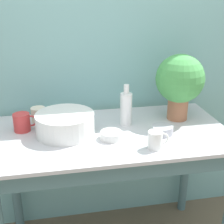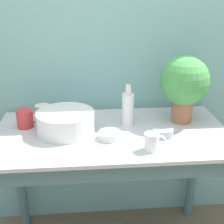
{
  "view_description": "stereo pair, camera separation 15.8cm",
  "coord_description": "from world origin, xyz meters",
  "px_view_note": "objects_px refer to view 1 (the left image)",
  "views": [
    {
      "loc": [
        -0.29,
        -1.21,
        1.62
      ],
      "look_at": [
        0.0,
        0.35,
        0.98
      ],
      "focal_mm": 50.0,
      "sensor_mm": 36.0,
      "label": 1
    },
    {
      "loc": [
        -0.14,
        -1.23,
        1.62
      ],
      "look_at": [
        0.0,
        0.35,
        0.98
      ],
      "focal_mm": 50.0,
      "sensor_mm": 36.0,
      "label": 2
    }
  ],
  "objects_px": {
    "mug_red": "(22,122)",
    "bowl_small_enamel_white": "(111,135)",
    "mug_white": "(156,140)",
    "bottle_tall": "(126,108)",
    "potted_plant": "(180,81)",
    "bowl_wash_large": "(65,124)",
    "mug_cream": "(39,114)",
    "bowl_small_steel": "(163,130)"
  },
  "relations": [
    {
      "from": "bowl_small_steel",
      "to": "potted_plant",
      "type": "bearing_deg",
      "value": 49.93
    },
    {
      "from": "mug_red",
      "to": "mug_cream",
      "type": "xyz_separation_m",
      "value": [
        0.09,
        0.12,
        -0.01
      ]
    },
    {
      "from": "mug_red",
      "to": "mug_white",
      "type": "bearing_deg",
      "value": -26.77
    },
    {
      "from": "mug_red",
      "to": "bowl_small_enamel_white",
      "type": "height_order",
      "value": "mug_red"
    },
    {
      "from": "potted_plant",
      "to": "mug_cream",
      "type": "bearing_deg",
      "value": 172.06
    },
    {
      "from": "mug_white",
      "to": "bowl_small_steel",
      "type": "height_order",
      "value": "mug_white"
    },
    {
      "from": "mug_cream",
      "to": "bottle_tall",
      "type": "bearing_deg",
      "value": -15.61
    },
    {
      "from": "bottle_tall",
      "to": "mug_red",
      "type": "height_order",
      "value": "bottle_tall"
    },
    {
      "from": "mug_red",
      "to": "bowl_small_enamel_white",
      "type": "xyz_separation_m",
      "value": [
        0.47,
        -0.19,
        -0.03
      ]
    },
    {
      "from": "mug_red",
      "to": "mug_cream",
      "type": "relative_size",
      "value": 1.08
    },
    {
      "from": "potted_plant",
      "to": "bottle_tall",
      "type": "bearing_deg",
      "value": -175.69
    },
    {
      "from": "potted_plant",
      "to": "bowl_small_steel",
      "type": "relative_size",
      "value": 3.43
    },
    {
      "from": "bowl_wash_large",
      "to": "mug_red",
      "type": "relative_size",
      "value": 2.44
    },
    {
      "from": "bowl_small_steel",
      "to": "bowl_small_enamel_white",
      "type": "height_order",
      "value": "bowl_small_steel"
    },
    {
      "from": "bottle_tall",
      "to": "mug_cream",
      "type": "relative_size",
      "value": 2.0
    },
    {
      "from": "bowl_wash_large",
      "to": "mug_red",
      "type": "distance_m",
      "value": 0.25
    },
    {
      "from": "bowl_small_steel",
      "to": "bowl_small_enamel_white",
      "type": "distance_m",
      "value": 0.29
    },
    {
      "from": "mug_white",
      "to": "bowl_wash_large",
      "type": "bearing_deg",
      "value": 149.82
    },
    {
      "from": "potted_plant",
      "to": "mug_cream",
      "type": "relative_size",
      "value": 3.27
    },
    {
      "from": "bowl_small_steel",
      "to": "bowl_wash_large",
      "type": "bearing_deg",
      "value": 169.27
    },
    {
      "from": "mug_white",
      "to": "bowl_small_enamel_white",
      "type": "relative_size",
      "value": 0.92
    },
    {
      "from": "bowl_wash_large",
      "to": "bowl_small_enamel_white",
      "type": "height_order",
      "value": "bowl_wash_large"
    },
    {
      "from": "bowl_wash_large",
      "to": "mug_red",
      "type": "height_order",
      "value": "bowl_wash_large"
    },
    {
      "from": "potted_plant",
      "to": "bowl_wash_large",
      "type": "distance_m",
      "value": 0.72
    },
    {
      "from": "bottle_tall",
      "to": "bowl_small_steel",
      "type": "distance_m",
      "value": 0.25
    },
    {
      "from": "potted_plant",
      "to": "bowl_small_enamel_white",
      "type": "relative_size",
      "value": 3.39
    },
    {
      "from": "mug_cream",
      "to": "bowl_small_enamel_white",
      "type": "height_order",
      "value": "mug_cream"
    },
    {
      "from": "mug_white",
      "to": "bowl_small_enamel_white",
      "type": "height_order",
      "value": "mug_white"
    },
    {
      "from": "bottle_tall",
      "to": "potted_plant",
      "type": "bearing_deg",
      "value": 4.31
    },
    {
      "from": "mug_cream",
      "to": "mug_white",
      "type": "distance_m",
      "value": 0.74
    },
    {
      "from": "mug_red",
      "to": "mug_white",
      "type": "xyz_separation_m",
      "value": [
        0.67,
        -0.34,
        -0.0
      ]
    },
    {
      "from": "bowl_wash_large",
      "to": "bowl_small_enamel_white",
      "type": "relative_size",
      "value": 2.73
    },
    {
      "from": "potted_plant",
      "to": "bowl_small_enamel_white",
      "type": "xyz_separation_m",
      "value": [
        -0.45,
        -0.2,
        -0.22
      ]
    },
    {
      "from": "potted_plant",
      "to": "bottle_tall",
      "type": "relative_size",
      "value": 1.64
    },
    {
      "from": "mug_white",
      "to": "bowl_small_enamel_white",
      "type": "distance_m",
      "value": 0.25
    },
    {
      "from": "bowl_wash_large",
      "to": "mug_white",
      "type": "xyz_separation_m",
      "value": [
        0.44,
        -0.25,
        -0.01
      ]
    },
    {
      "from": "mug_cream",
      "to": "mug_white",
      "type": "bearing_deg",
      "value": -38.22
    },
    {
      "from": "bowl_small_steel",
      "to": "bowl_small_enamel_white",
      "type": "bearing_deg",
      "value": -178.15
    },
    {
      "from": "bowl_wash_large",
      "to": "bowl_small_enamel_white",
      "type": "xyz_separation_m",
      "value": [
        0.24,
        -0.11,
        -0.04
      ]
    },
    {
      "from": "mug_cream",
      "to": "potted_plant",
      "type": "bearing_deg",
      "value": -7.94
    },
    {
      "from": "bottle_tall",
      "to": "mug_red",
      "type": "relative_size",
      "value": 1.85
    },
    {
      "from": "bottle_tall",
      "to": "mug_white",
      "type": "relative_size",
      "value": 2.24
    }
  ]
}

